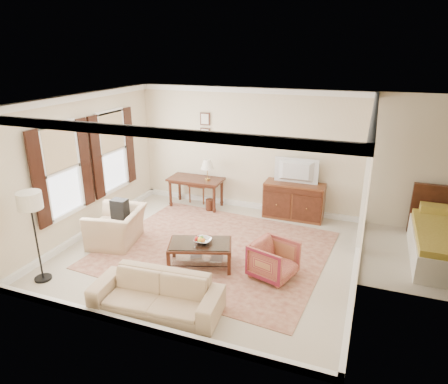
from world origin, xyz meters
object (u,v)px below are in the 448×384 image
Objects in this scene: tv at (296,164)px; sofa at (156,289)px; striped_armchair at (274,258)px; club_armchair at (116,221)px; writing_desk at (196,183)px; sideboard at (294,201)px; coffee_table at (200,248)px.

tv reaches higher than sofa.
club_armchair is (-3.26, 0.14, 0.12)m from striped_armchair.
club_armchair reaches higher than writing_desk.
tv is at bearing -90.00° from sideboard.
sofa is (-1.40, -1.54, 0.03)m from striped_armchair.
tv is at bearing 21.38° from striped_armchair.
tv reaches higher than writing_desk.
club_armchair reaches higher than sofa.
club_armchair reaches higher than coffee_table.
coffee_table is 1.97m from club_armchair.
club_armchair reaches higher than striped_armchair.
club_armchair is at bearing 133.53° from sofa.
club_armchair is at bearing 104.83° from striped_armchair.
striped_armchair is at bearing 43.38° from sofa.
striped_armchair is (1.32, 0.12, -0.01)m from coffee_table.
coffee_table is at bearing 67.77° from tv.
sofa reaches higher than coffee_table.
tv is 2.82m from striped_armchair.
writing_desk is 1.21× the size of club_armchair.
striped_armchair is at bearing 94.03° from tv.
sideboard is at bearing 69.57° from sofa.
tv is 0.75× the size of coffee_table.
striped_armchair is at bearing -86.00° from sideboard.
sideboard is 3.00m from coffee_table.
tv reaches higher than club_armchair.
coffee_table is 1.42m from sofa.
tv is 0.48× the size of sofa.
club_armchair is (-3.07, -2.52, 0.06)m from sideboard.
writing_desk is 2.51m from tv.
sofa is (-1.21, -4.20, -0.04)m from sideboard.
coffee_table is 1.32m from striped_armchair.
striped_armchair is at bearing 5.16° from coffee_table.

